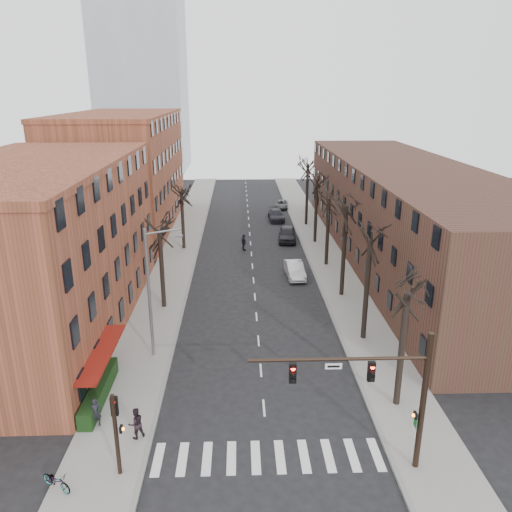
{
  "coord_description": "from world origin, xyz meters",
  "views": [
    {
      "loc": [
        -1.28,
        -20.14,
        17.23
      ],
      "look_at": [
        0.07,
        19.33,
        4.0
      ],
      "focal_mm": 35.0,
      "sensor_mm": 36.0,
      "label": 1
    }
  ],
  "objects": [
    {
      "name": "hedge",
      "position": [
        -9.5,
        5.0,
        0.65
      ],
      "size": [
        0.8,
        6.0,
        1.0
      ],
      "primitive_type": "cube",
      "color": "#1A3512",
      "rests_on": "sidewalk_left"
    },
    {
      "name": "pedestrian_a",
      "position": [
        -9.01,
        2.59,
        0.95
      ],
      "size": [
        0.63,
        0.46,
        1.59
      ],
      "primitive_type": "imported",
      "rotation": [
        0.0,
        0.0,
        0.14
      ],
      "color": "black",
      "rests_on": "sidewalk_left"
    },
    {
      "name": "tree_right_b",
      "position": [
        7.6,
        12.0,
        0.0
      ],
      "size": [
        5.2,
        5.2,
        10.8
      ],
      "primitive_type": null,
      "color": "black",
      "rests_on": "ground"
    },
    {
      "name": "signal_pole_left",
      "position": [
        -6.99,
        -0.95,
        2.61
      ],
      "size": [
        0.47,
        0.44,
        4.4
      ],
      "color": "black",
      "rests_on": "ground"
    },
    {
      "name": "parked_car_mid",
      "position": [
        3.8,
        46.81,
        0.73
      ],
      "size": [
        2.14,
        5.06,
        1.46
      ],
      "primitive_type": "imported",
      "rotation": [
        0.0,
        0.0,
        0.02
      ],
      "color": "black",
      "rests_on": "ground"
    },
    {
      "name": "signal_mast_arm",
      "position": [
        5.45,
        -1.0,
        4.4
      ],
      "size": [
        8.14,
        0.3,
        7.2
      ],
      "color": "black",
      "rests_on": "ground"
    },
    {
      "name": "building_left_far",
      "position": [
        -16.0,
        44.0,
        7.0
      ],
      "size": [
        12.0,
        28.0,
        14.0
      ],
      "primitive_type": "cube",
      "color": "brown",
      "rests_on": "ground"
    },
    {
      "name": "sidewalk_left",
      "position": [
        -8.0,
        35.0,
        0.07
      ],
      "size": [
        4.0,
        90.0,
        0.15
      ],
      "primitive_type": "cube",
      "color": "gray",
      "rests_on": "ground"
    },
    {
      "name": "building_left_near",
      "position": [
        -16.0,
        15.0,
        6.0
      ],
      "size": [
        12.0,
        26.0,
        12.0
      ],
      "primitive_type": "cube",
      "color": "brown",
      "rests_on": "ground"
    },
    {
      "name": "tree_right_d",
      "position": [
        7.6,
        28.0,
        0.0
      ],
      "size": [
        5.2,
        5.2,
        10.0
      ],
      "primitive_type": null,
      "color": "black",
      "rests_on": "ground"
    },
    {
      "name": "bicycle",
      "position": [
        -9.6,
        -1.89,
        0.6
      ],
      "size": [
        1.76,
        1.37,
        0.89
      ],
      "primitive_type": "imported",
      "rotation": [
        0.0,
        0.0,
        1.04
      ],
      "color": "gray",
      "rests_on": "sidewalk_left"
    },
    {
      "name": "pedestrian_crossing",
      "position": [
        -0.81,
        33.36,
        0.93
      ],
      "size": [
        0.84,
        1.18,
        1.86
      ],
      "primitive_type": "imported",
      "rotation": [
        0.0,
        0.0,
        1.96
      ],
      "color": "black",
      "rests_on": "ground"
    },
    {
      "name": "tree_right_a",
      "position": [
        7.6,
        4.0,
        0.0
      ],
      "size": [
        5.2,
        5.2,
        10.0
      ],
      "primitive_type": null,
      "color": "black",
      "rests_on": "ground"
    },
    {
      "name": "ground",
      "position": [
        0.0,
        0.0,
        0.0
      ],
      "size": [
        160.0,
        160.0,
        0.0
      ],
      "primitive_type": "plane",
      "color": "black",
      "rests_on": "ground"
    },
    {
      "name": "sidewalk_right",
      "position": [
        8.0,
        35.0,
        0.07
      ],
      "size": [
        4.0,
        90.0,
        0.15
      ],
      "primitive_type": "cube",
      "color": "gray",
      "rests_on": "ground"
    },
    {
      "name": "pedestrian_b",
      "position": [
        -6.69,
        1.52,
        1.0
      ],
      "size": [
        1.04,
        0.98,
        1.71
      ],
      "primitive_type": "imported",
      "rotation": [
        0.0,
        0.0,
        3.68
      ],
      "color": "black",
      "rests_on": "sidewalk_left"
    },
    {
      "name": "building_right",
      "position": [
        16.0,
        30.0,
        5.0
      ],
      "size": [
        12.0,
        50.0,
        10.0
      ],
      "primitive_type": "cube",
      "color": "#462820",
      "rests_on": "ground"
    },
    {
      "name": "parked_car_far",
      "position": [
        5.15,
        54.18,
        0.59
      ],
      "size": [
        2.34,
        4.38,
        1.17
      ],
      "primitive_type": "imported",
      "rotation": [
        0.0,
        0.0,
        -0.1
      ],
      "color": "#54575B",
      "rests_on": "ground"
    },
    {
      "name": "tree_right_e",
      "position": [
        7.6,
        36.0,
        0.0
      ],
      "size": [
        5.2,
        5.2,
        10.8
      ],
      "primitive_type": null,
      "color": "black",
      "rests_on": "ground"
    },
    {
      "name": "office_tower",
      "position": [
        -22.0,
        95.0,
        30.0
      ],
      "size": [
        18.0,
        18.0,
        60.0
      ],
      "primitive_type": "cube",
      "color": "#B2B7BF",
      "rests_on": "ground"
    },
    {
      "name": "parked_car_near",
      "position": [
        4.41,
        36.89,
        0.85
      ],
      "size": [
        2.46,
        5.16,
        1.7
      ],
      "primitive_type": "imported",
      "rotation": [
        0.0,
        0.0,
        -0.09
      ],
      "color": "black",
      "rests_on": "ground"
    },
    {
      "name": "tree_left_a",
      "position": [
        -7.6,
        18.0,
        0.0
      ],
      "size": [
        5.2,
        5.2,
        9.5
      ],
      "primitive_type": null,
      "color": "black",
      "rests_on": "ground"
    },
    {
      "name": "silver_sedan",
      "position": [
        4.0,
        24.78,
        0.74
      ],
      "size": [
        1.81,
        4.56,
        1.48
      ],
      "primitive_type": "imported",
      "rotation": [
        0.0,
        0.0,
        0.06
      ],
      "color": "silver",
      "rests_on": "ground"
    },
    {
      "name": "tree_left_b",
      "position": [
        -7.6,
        34.0,
        0.0
      ],
      "size": [
        5.2,
        5.2,
        9.5
      ],
      "primitive_type": null,
      "color": "black",
      "rests_on": "ground"
    },
    {
      "name": "tree_right_c",
      "position": [
        7.6,
        20.0,
        0.0
      ],
      "size": [
        5.2,
        5.2,
        11.6
      ],
      "primitive_type": null,
      "color": "black",
      "rests_on": "ground"
    },
    {
      "name": "streetlight",
      "position": [
        -7.03,
        10.0,
        5.01
      ],
      "size": [
        2.45,
        0.22,
        9.03
      ],
      "color": "slate",
      "rests_on": "ground"
    },
    {
      "name": "awning_left",
      "position": [
        -9.4,
        6.0,
        0.0
      ],
      "size": [
        1.2,
        7.0,
        0.15
      ],
      "primitive_type": "cube",
      "color": "maroon",
      "rests_on": "ground"
    },
    {
      "name": "tree_right_f",
      "position": [
        7.6,
        44.0,
        0.0
      ],
      "size": [
        5.2,
        5.2,
        11.6
      ],
      "primitive_type": null,
      "color": "black",
      "rests_on": "ground"
    }
  ]
}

